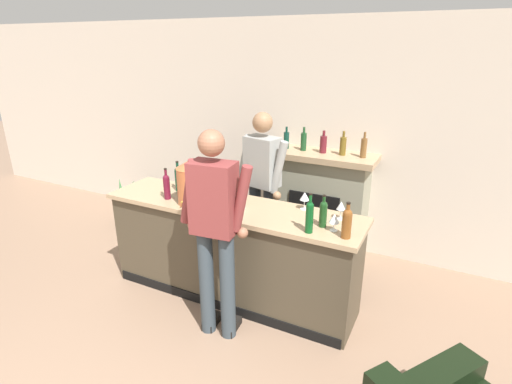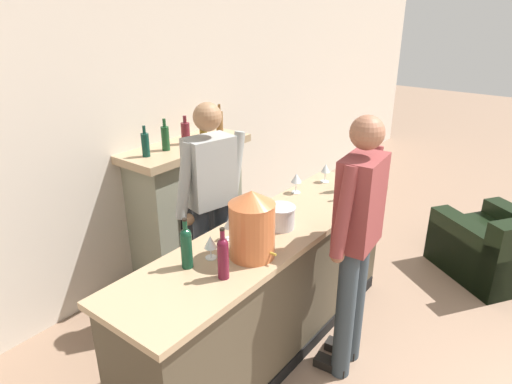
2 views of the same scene
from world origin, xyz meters
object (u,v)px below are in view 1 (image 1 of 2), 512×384
object	(u,v)px
wine_bottle_burgundy_dark	(323,213)
wine_glass_front_left	(189,184)
copper_dispenser	(192,181)
potted_plant_corner	(133,205)
wine_bottle_merlot_tall	(347,222)
wine_bottle_rose_blush	(167,186)
wine_bottle_cabernet_heavy	(310,216)
wine_glass_near_bucket	(305,197)
wine_glass_by_dispenser	(334,219)
person_customer	(215,228)
wine_bottle_port_short	(178,178)
wine_glass_front_right	(341,206)
fireplace_stone	(319,202)
wine_glass_mid_counter	(213,185)
person_bartender	(262,187)
ice_bucket_steel	(235,200)

from	to	relation	value
wine_bottle_burgundy_dark	wine_glass_front_left	size ratio (longest dim) A/B	1.88
copper_dispenser	wine_bottle_burgundy_dark	size ratio (longest dim) A/B	1.54
potted_plant_corner	wine_bottle_merlot_tall	xyz separation A→B (m)	(3.33, -1.08, 0.88)
wine_bottle_rose_blush	wine_bottle_cabernet_heavy	xyz separation A→B (m)	(1.51, -0.08, 0.01)
wine_glass_near_bucket	wine_bottle_burgundy_dark	bearing A→B (deg)	-46.54
wine_bottle_cabernet_heavy	wine_glass_by_dispenser	world-z (taller)	wine_bottle_cabernet_heavy
wine_bottle_cabernet_heavy	person_customer	bearing A→B (deg)	-153.62
wine_glass_by_dispenser	wine_bottle_port_short	bearing A→B (deg)	173.10
wine_bottle_port_short	wine_glass_near_bucket	bearing A→B (deg)	4.77
wine_bottle_merlot_tall	wine_glass_near_bucket	xyz separation A→B (m)	(-0.50, 0.40, -0.01)
wine_bottle_port_short	wine_glass_near_bucket	xyz separation A→B (m)	(1.35, 0.11, -0.02)
potted_plant_corner	wine_bottle_rose_blush	bearing A→B (deg)	-34.27
wine_bottle_port_short	wine_glass_front_left	xyz separation A→B (m)	(0.16, -0.04, -0.04)
wine_glass_front_left	copper_dispenser	bearing A→B (deg)	-46.53
wine_glass_front_right	potted_plant_corner	bearing A→B (deg)	166.78
fireplace_stone	potted_plant_corner	xyz separation A→B (m)	(-2.65, -0.41, -0.39)
wine_glass_front_left	wine_bottle_rose_blush	bearing A→B (deg)	-119.33
wine_glass_mid_counter	wine_glass_front_right	size ratio (longest dim) A/B	0.97
wine_bottle_merlot_tall	wine_bottle_burgundy_dark	world-z (taller)	wine_bottle_merlot_tall
potted_plant_corner	wine_bottle_burgundy_dark	world-z (taller)	wine_bottle_burgundy_dark
person_bartender	wine_bottle_merlot_tall	size ratio (longest dim) A/B	5.98
person_bartender	wine_bottle_cabernet_heavy	xyz separation A→B (m)	(0.82, -0.81, 0.15)
copper_dispenser	wine_bottle_cabernet_heavy	size ratio (longest dim) A/B	1.29
wine_glass_front_left	wine_glass_front_right	size ratio (longest dim) A/B	0.91
wine_bottle_rose_blush	wine_glass_by_dispenser	size ratio (longest dim) A/B	2.08
fireplace_stone	wine_bottle_burgundy_dark	xyz separation A→B (m)	(0.46, -1.37, 0.48)
copper_dispenser	wine_bottle_rose_blush	distance (m)	0.30
wine_glass_front_right	wine_glass_by_dispenser	world-z (taller)	wine_glass_front_right
fireplace_stone	person_customer	bearing A→B (deg)	-99.02
wine_bottle_rose_blush	wine_glass_mid_counter	distance (m)	0.45
wine_glass_mid_counter	person_bartender	bearing A→B (deg)	55.18
potted_plant_corner	person_bartender	world-z (taller)	person_bartender
person_customer	copper_dispenser	distance (m)	0.72
wine_bottle_port_short	wine_bottle_cabernet_heavy	distance (m)	1.59
potted_plant_corner	wine_glass_front_right	xyz separation A→B (m)	(3.19, -0.75, 0.86)
wine_glass_mid_counter	wine_glass_front_left	bearing A→B (deg)	-165.46
person_customer	wine_glass_near_bucket	size ratio (longest dim) A/B	10.96
person_customer	wine_glass_front_right	size ratio (longest dim) A/B	11.16
wine_glass_front_left	wine_glass_near_bucket	bearing A→B (deg)	7.33
wine_bottle_burgundy_dark	wine_glass_front_left	xyz separation A→B (m)	(-1.46, 0.13, -0.02)
copper_dispenser	wine_bottle_port_short	distance (m)	0.41
fireplace_stone	wine_bottle_merlot_tall	size ratio (longest dim) A/B	5.14
person_bartender	wine_bottle_rose_blush	size ratio (longest dim) A/B	5.71
wine_bottle_burgundy_dark	potted_plant_corner	bearing A→B (deg)	162.70
fireplace_stone	ice_bucket_steel	bearing A→B (deg)	-106.70
wine_bottle_port_short	wine_glass_mid_counter	world-z (taller)	wine_bottle_port_short
person_bartender	wine_bottle_port_short	world-z (taller)	person_bartender
potted_plant_corner	copper_dispenser	size ratio (longest dim) A/B	1.56
wine_bottle_merlot_tall	wine_glass_front_left	size ratio (longest dim) A/B	1.99
fireplace_stone	wine_glass_front_right	size ratio (longest dim) A/B	9.35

